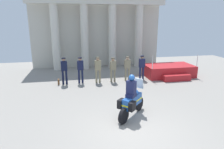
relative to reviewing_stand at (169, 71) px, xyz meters
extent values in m
plane|color=gray|center=(-4.70, -6.57, -0.40)|extent=(28.00, 28.00, 0.00)
cube|color=beige|center=(-4.68, 4.59, 2.63)|extent=(11.12, 0.30, 6.07)
cylinder|color=beige|center=(-8.15, 3.67, 2.20)|extent=(0.65, 0.65, 5.21)
cylinder|color=beige|center=(-5.83, 3.67, 2.20)|extent=(0.65, 0.65, 5.21)
cylinder|color=beige|center=(-3.52, 3.67, 2.20)|extent=(0.65, 0.65, 5.21)
cylinder|color=beige|center=(-1.20, 3.67, 2.20)|extent=(0.65, 0.65, 5.21)
cube|color=beige|center=(-4.68, 3.67, 5.06)|extent=(11.12, 0.85, 0.50)
cube|color=#B21E23|center=(0.00, 0.08, 0.01)|extent=(3.48, 1.92, 0.83)
cube|color=#B21E23|center=(0.00, -1.13, -0.19)|extent=(1.91, 0.50, 0.42)
cylinder|color=silver|center=(-1.66, -0.80, 0.88)|extent=(0.05, 0.05, 0.90)
cylinder|color=silver|center=(1.66, -0.80, 0.88)|extent=(0.05, 0.05, 0.90)
cylinder|color=black|center=(-7.56, -0.45, 0.05)|extent=(0.13, 0.13, 0.91)
cylinder|color=black|center=(-7.34, -0.45, 0.05)|extent=(0.13, 0.13, 0.91)
cube|color=black|center=(-7.45, -0.45, 0.81)|extent=(0.41, 0.27, 0.61)
sphere|color=#997056|center=(-7.45, -0.45, 1.22)|extent=(0.21, 0.21, 0.21)
cylinder|color=black|center=(-7.45, -0.45, 1.30)|extent=(0.24, 0.24, 0.06)
cylinder|color=#141938|center=(-6.54, -0.42, 0.04)|extent=(0.13, 0.13, 0.89)
cylinder|color=#141938|center=(-6.32, -0.42, 0.04)|extent=(0.13, 0.13, 0.89)
cube|color=#141938|center=(-6.43, -0.42, 0.80)|extent=(0.41, 0.27, 0.61)
sphere|color=#997056|center=(-6.43, -0.42, 1.21)|extent=(0.21, 0.21, 0.21)
cylinder|color=black|center=(-6.43, -0.42, 1.28)|extent=(0.24, 0.24, 0.06)
cylinder|color=#847A5B|center=(-5.42, -0.51, 0.02)|extent=(0.13, 0.13, 0.84)
cylinder|color=#847A5B|center=(-5.20, -0.51, 0.02)|extent=(0.13, 0.13, 0.84)
cube|color=#847A5B|center=(-5.31, -0.51, 0.77)|extent=(0.41, 0.27, 0.65)
sphere|color=tan|center=(-5.31, -0.51, 1.20)|extent=(0.21, 0.21, 0.21)
cylinder|color=#4F4937|center=(-5.31, -0.51, 1.28)|extent=(0.24, 0.24, 0.06)
cylinder|color=#7A7056|center=(-4.42, -0.55, 0.02)|extent=(0.13, 0.13, 0.85)
cylinder|color=#7A7056|center=(-4.20, -0.55, 0.02)|extent=(0.13, 0.13, 0.85)
cube|color=#7A7056|center=(-4.31, -0.55, 0.73)|extent=(0.41, 0.27, 0.58)
sphere|color=tan|center=(-4.31, -0.55, 1.13)|extent=(0.21, 0.21, 0.21)
cylinder|color=#494334|center=(-4.31, -0.55, 1.21)|extent=(0.24, 0.24, 0.06)
cylinder|color=#7A7056|center=(-3.40, -0.41, 0.02)|extent=(0.13, 0.13, 0.85)
cylinder|color=#7A7056|center=(-3.18, -0.41, 0.02)|extent=(0.13, 0.13, 0.85)
cube|color=#7A7056|center=(-3.29, -0.41, 0.74)|extent=(0.41, 0.27, 0.59)
sphere|color=tan|center=(-3.29, -0.41, 1.14)|extent=(0.21, 0.21, 0.21)
cylinder|color=#494334|center=(-3.29, -0.41, 1.22)|extent=(0.24, 0.24, 0.06)
cylinder|color=#191E42|center=(-2.37, -0.41, 0.04)|extent=(0.13, 0.13, 0.88)
cylinder|color=#191E42|center=(-2.15, -0.41, 0.04)|extent=(0.13, 0.13, 0.88)
cube|color=#191E42|center=(-2.26, -0.41, 0.77)|extent=(0.41, 0.27, 0.59)
sphere|color=#997056|center=(-2.26, -0.41, 1.17)|extent=(0.21, 0.21, 0.21)
cylinder|color=black|center=(-2.26, -0.41, 1.25)|extent=(0.24, 0.24, 0.06)
cylinder|color=black|center=(-4.01, -5.09, -0.08)|extent=(0.52, 0.53, 0.64)
cylinder|color=black|center=(-5.01, -6.13, -0.08)|extent=(0.55, 0.56, 0.64)
cube|color=#1E4C99|center=(-4.51, -5.61, 0.32)|extent=(1.09, 1.11, 0.44)
ellipsoid|color=#1E4C99|center=(-4.41, -5.51, 0.64)|extent=(0.59, 0.60, 0.26)
cube|color=yellow|center=(-4.51, -5.61, 0.30)|extent=(1.11, 1.13, 0.06)
cube|color=silver|center=(-4.09, -5.18, 0.94)|extent=(0.40, 0.39, 0.47)
cube|color=black|center=(-5.05, -5.79, 0.32)|extent=(0.38, 0.38, 0.36)
cube|color=black|center=(-4.67, -6.15, 0.32)|extent=(0.38, 0.38, 0.36)
cube|color=#191E42|center=(-4.59, -5.70, 0.61)|extent=(0.52, 0.52, 0.14)
cube|color=#191E42|center=(-4.59, -5.70, 0.96)|extent=(0.44, 0.44, 0.56)
sphere|color=#1E4C99|center=(-4.58, -5.68, 1.37)|extent=(0.26, 0.26, 0.26)
cube|color=brown|center=(-7.85, -0.45, -0.22)|extent=(0.10, 0.32, 0.36)
camera|label=1|loc=(-6.91, -13.27, 3.66)|focal=32.47mm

